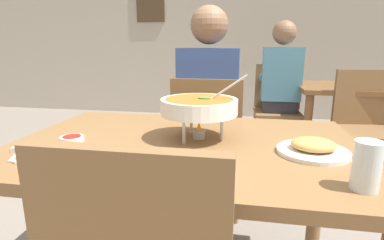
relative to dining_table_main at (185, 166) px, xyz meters
name	(u,v)px	position (x,y,z in m)	size (l,w,h in m)	color
cafe_rear_partition	(233,17)	(0.00, 3.68, 0.88)	(10.00, 0.10, 3.00)	#BCB2A3
picture_frame_hung	(150,3)	(-1.26, 3.62, 1.09)	(0.44, 0.03, 0.56)	#4C3823
dining_table_main	(185,166)	(0.00, 0.00, 0.00)	(1.31, 0.88, 0.72)	brown
chair_diner_main	(208,139)	(0.00, 0.73, -0.11)	(0.44, 0.44, 0.90)	brown
diner_main	(209,101)	(0.00, 0.76, 0.12)	(0.40, 0.45, 1.31)	#2D2D38
curry_bowl	(199,107)	(0.05, 0.05, 0.23)	(0.33, 0.30, 0.26)	silver
rice_plate	(190,166)	(0.07, -0.28, 0.12)	(0.24, 0.24, 0.06)	white
appetizer_plate	(313,148)	(0.46, -0.05, 0.12)	(0.24, 0.24, 0.06)	white
sauce_dish	(72,139)	(-0.43, -0.07, 0.11)	(0.09, 0.09, 0.02)	white
napkin_folded	(34,147)	(-0.52, -0.18, 0.11)	(0.12, 0.08, 0.02)	white
fork_utensil	(19,153)	(-0.54, -0.23, 0.11)	(0.01, 0.17, 0.01)	silver
spoon_utensil	(32,153)	(-0.49, -0.23, 0.11)	(0.01, 0.17, 0.01)	silver
drink_glass	(366,168)	(0.53, -0.31, 0.16)	(0.07, 0.07, 0.13)	silver
dining_table_far	(352,99)	(1.20, 1.93, -0.03)	(1.00, 0.80, 0.72)	brown
chair_bg_middle	(276,103)	(0.53, 2.05, -0.11)	(0.46, 0.46, 0.90)	brown
chair_bg_right	(285,97)	(0.67, 2.45, -0.11)	(0.45, 0.45, 0.90)	brown
chair_bg_corner	(364,120)	(1.16, 1.45, -0.11)	(0.49, 0.49, 0.90)	brown
patron_bg_middle	(281,81)	(0.55, 1.95, 0.12)	(0.40, 0.45, 1.31)	#2D2D38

